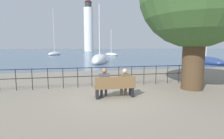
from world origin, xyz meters
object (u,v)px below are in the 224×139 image
seated_person_left (104,82)px  harbor_lighthouse (89,27)px  sailboat_1 (205,61)px  sailboat_5 (100,60)px  sailboat_4 (55,54)px  park_bench (115,87)px  seated_person_right (124,81)px  sailboat_2 (111,54)px

seated_person_left → harbor_lighthouse: harbor_lighthouse is taller
sailboat_1 → sailboat_5: sailboat_1 is taller
sailboat_4 → harbor_lighthouse: (13.41, 45.61, 12.75)m
park_bench → seated_person_left: 0.50m
park_bench → seated_person_right: seated_person_right is taller
sailboat_2 → sailboat_4: bearing=153.5°
harbor_lighthouse → sailboat_5: bearing=-93.7°
seated_person_left → sailboat_2: sailboat_2 is taller
sailboat_1 → sailboat_2: size_ratio=1.66×
park_bench → sailboat_4: size_ratio=0.13×
seated_person_left → sailboat_4: bearing=98.2°
sailboat_2 → harbor_lighthouse: size_ratio=0.27×
sailboat_2 → seated_person_right: bearing=-105.8°
park_bench → seated_person_left: bearing=170.0°
park_bench → sailboat_5: 17.34m
seated_person_right → sailboat_4: (-7.24, 44.11, -0.34)m
sailboat_4 → harbor_lighthouse: size_ratio=0.46×
park_bench → sailboat_1: size_ratio=0.13×
sailboat_4 → sailboat_5: bearing=-56.2°
seated_person_left → sailboat_1: sailboat_1 is taller
seated_person_right → sailboat_2: 38.86m
sailboat_4 → sailboat_5: 28.32m
sailboat_1 → sailboat_5: (-13.34, 4.40, 0.03)m
park_bench → sailboat_5: size_ratio=0.20×
sailboat_4 → harbor_lighthouse: 49.22m
park_bench → seated_person_right: bearing=10.3°
seated_person_left → seated_person_right: (0.86, 0.00, -0.02)m
park_bench → sailboat_2: size_ratio=0.22×
sailboat_1 → sailboat_4: size_ratio=0.99×
sailboat_1 → harbor_lighthouse: harbor_lighthouse is taller
seated_person_right → sailboat_4: 44.70m
seated_person_right → harbor_lighthouse: bearing=86.1°
sailboat_5 → sailboat_2: bearing=88.3°
park_bench → sailboat_4: bearing=98.8°
park_bench → seated_person_left: size_ratio=1.36×
seated_person_left → sailboat_2: bearing=77.5°
park_bench → sailboat_5: sailboat_5 is taller
sailboat_2 → sailboat_1: bearing=-78.6°
park_bench → sailboat_2: 39.02m
sailboat_2 → harbor_lighthouse: bearing=87.1°
park_bench → sailboat_1: (15.23, 12.83, -0.10)m
sailboat_2 → harbor_lighthouse: (-1.42, 51.61, 12.85)m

